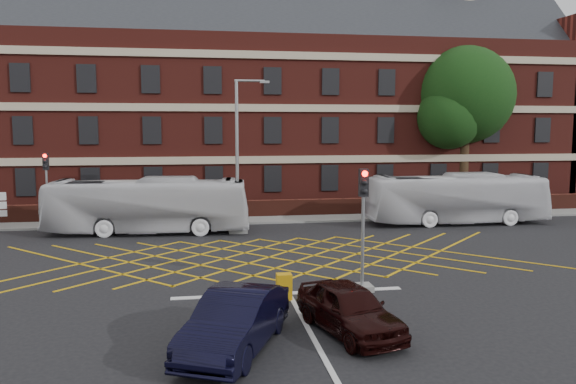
{
  "coord_description": "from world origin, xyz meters",
  "views": [
    {
      "loc": [
        -2.97,
        -22.05,
        5.69
      ],
      "look_at": [
        0.76,
        1.5,
        2.94
      ],
      "focal_mm": 35.0,
      "sensor_mm": 36.0,
      "label": 1
    }
  ],
  "objects": [
    {
      "name": "ground",
      "position": [
        0.0,
        0.0,
        0.0
      ],
      "size": [
        120.0,
        120.0,
        0.0
      ],
      "primitive_type": "plane",
      "color": "black",
      "rests_on": "ground"
    },
    {
      "name": "victorian_building",
      "position": [
        0.25,
        22.0,
        7.84
      ],
      "size": [
        51.0,
        12.17,
        20.4
      ],
      "color": "#5E1E18",
      "rests_on": "ground"
    },
    {
      "name": "boundary_wall",
      "position": [
        0.0,
        13.0,
        0.55
      ],
      "size": [
        56.0,
        0.5,
        1.1
      ],
      "primitive_type": "cube",
      "color": "#4E1D14",
      "rests_on": "ground"
    },
    {
      "name": "far_pavement",
      "position": [
        0.0,
        12.0,
        0.06
      ],
      "size": [
        60.0,
        3.0,
        0.12
      ],
      "primitive_type": "cube",
      "color": "slate",
      "rests_on": "ground"
    },
    {
      "name": "box_junction_hatching",
      "position": [
        0.0,
        2.0,
        0.01
      ],
      "size": [
        8.22,
        8.22,
        0.02
      ],
      "primitive_type": "cube",
      "rotation": [
        0.0,
        0.0,
        0.79
      ],
      "color": "#CC990C",
      "rests_on": "ground"
    },
    {
      "name": "stop_line",
      "position": [
        0.0,
        -3.5,
        0.01
      ],
      "size": [
        8.0,
        0.3,
        0.02
      ],
      "primitive_type": "cube",
      "color": "silver",
      "rests_on": "ground"
    },
    {
      "name": "centre_line",
      "position": [
        0.0,
        -10.0,
        0.01
      ],
      "size": [
        0.15,
        14.0,
        0.02
      ],
      "primitive_type": "cube",
      "color": "silver",
      "rests_on": "ground"
    },
    {
      "name": "bus_left",
      "position": [
        -5.72,
        8.7,
        1.51
      ],
      "size": [
        11.0,
        3.41,
        3.02
      ],
      "primitive_type": "imported",
      "rotation": [
        0.0,
        0.0,
        1.49
      ],
      "color": "silver",
      "rests_on": "ground"
    },
    {
      "name": "bus_right",
      "position": [
        12.06,
        8.95,
        1.49
      ],
      "size": [
        10.78,
        2.77,
        2.99
      ],
      "primitive_type": "imported",
      "rotation": [
        0.0,
        0.0,
        1.55
      ],
      "color": "silver",
      "rests_on": "ground"
    },
    {
      "name": "car_navy",
      "position": [
        -2.13,
        -8.15,
        0.76
      ],
      "size": [
        3.36,
        4.89,
        1.53
      ],
      "primitive_type": "imported",
      "rotation": [
        0.0,
        0.0,
        -0.42
      ],
      "color": "black",
      "rests_on": "ground"
    },
    {
      "name": "car_maroon",
      "position": [
        1.08,
        -7.42,
        0.69
      ],
      "size": [
        2.66,
        4.36,
        1.39
      ],
      "primitive_type": "imported",
      "rotation": [
        0.0,
        0.0,
        0.27
      ],
      "color": "black",
      "rests_on": "ground"
    },
    {
      "name": "deciduous_tree",
      "position": [
        15.93,
        16.26,
        7.5
      ],
      "size": [
        7.36,
        6.97,
        11.5
      ],
      "color": "black",
      "rests_on": "ground"
    },
    {
      "name": "traffic_light_near",
      "position": [
        2.6,
        -3.53,
        1.76
      ],
      "size": [
        0.7,
        0.7,
        4.27
      ],
      "color": "slate",
      "rests_on": "ground"
    },
    {
      "name": "traffic_light_far",
      "position": [
        -11.44,
        10.97,
        1.76
      ],
      "size": [
        0.7,
        0.7,
        4.27
      ],
      "color": "slate",
      "rests_on": "ground"
    },
    {
      "name": "street_lamp",
      "position": [
        -0.89,
        8.09,
        2.77
      ],
      "size": [
        2.25,
        1.0,
        8.21
      ],
      "color": "slate",
      "rests_on": "ground"
    },
    {
      "name": "utility_cabinet",
      "position": [
        -0.27,
        -4.15,
        0.44
      ],
      "size": [
        0.5,
        0.4,
        0.87
      ],
      "primitive_type": "cube",
      "color": "#C68B0B",
      "rests_on": "ground"
    }
  ]
}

